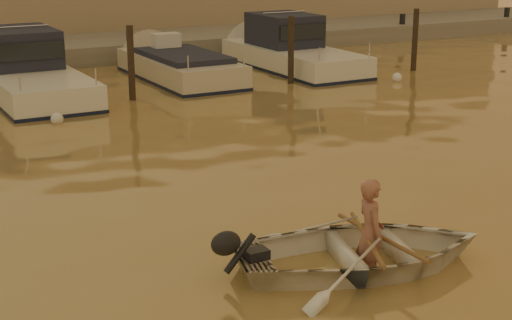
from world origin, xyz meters
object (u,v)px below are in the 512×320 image
moored_boat_3 (180,72)px  moored_boat_4 (293,50)px  person (370,234)px  dinghy (363,251)px  moored_boat_2 (28,72)px

moored_boat_3 → moored_boat_4: size_ratio=0.89×
person → dinghy: bearing=90.0°
dinghy → person: (0.10, -0.03, 0.24)m
dinghy → moored_boat_4: moored_boat_4 is taller
person → moored_boat_3: person is taller
moored_boat_3 → moored_boat_4: bearing=0.0°
moored_boat_2 → person: bearing=-85.0°
person → moored_boat_3: 14.59m
dinghy → person: 0.26m
moored_boat_2 → moored_boat_4: (8.68, 0.00, 0.00)m
moored_boat_4 → dinghy: bearing=-118.0°
moored_boat_2 → moored_boat_3: size_ratio=1.25×
person → moored_boat_4: (7.43, 14.19, 0.15)m
moored_boat_3 → moored_boat_4: moored_boat_4 is taller
moored_boat_2 → moored_boat_4: 8.68m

